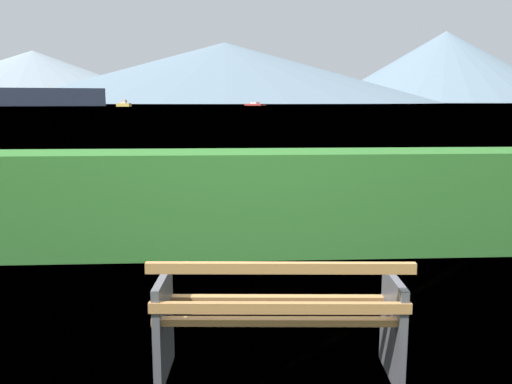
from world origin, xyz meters
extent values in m
plane|color=#567A38|center=(0.00, 0.00, 0.00)|extent=(1400.00, 1400.00, 0.00)
plane|color=#6B8EA3|center=(0.00, 307.49, 0.00)|extent=(620.00, 620.00, 0.00)
cube|color=#A0703F|center=(-0.01, -0.19, 0.45)|extent=(1.59, 0.16, 0.04)
cube|color=#A0703F|center=(0.00, 0.00, 0.45)|extent=(1.59, 0.16, 0.04)
cube|color=#A0703F|center=(0.01, 0.19, 0.45)|extent=(1.59, 0.16, 0.04)
cube|color=#A0703F|center=(-0.02, -0.27, 0.57)|extent=(1.59, 0.14, 0.06)
cube|color=#A0703F|center=(-0.02, -0.31, 0.84)|extent=(1.59, 0.14, 0.06)
cube|color=#4C4C51|center=(-0.75, 0.03, 0.34)|extent=(0.08, 0.51, 0.68)
cube|color=#4C4C51|center=(0.75, -0.07, 0.34)|extent=(0.08, 0.51, 0.68)
cube|color=#2D6B28|center=(0.00, 2.99, 0.61)|extent=(7.06, 0.88, 1.22)
cube|color=gold|center=(-33.75, 178.36, 0.55)|extent=(5.27, 3.69, 1.11)
cube|color=beige|center=(-33.75, 178.36, 1.66)|extent=(2.13, 1.80, 1.11)
cube|color=#B2332D|center=(11.86, 215.40, 0.36)|extent=(8.55, 8.74, 0.72)
cube|color=silver|center=(11.86, 215.40, 1.07)|extent=(3.88, 3.91, 0.71)
cone|color=gray|center=(-194.42, 566.12, 26.17)|extent=(289.78, 289.78, 52.33)
cone|color=slate|center=(0.00, 543.63, 29.56)|extent=(418.58, 418.58, 59.12)
cone|color=slate|center=(248.26, 603.08, 39.60)|extent=(272.62, 272.62, 79.20)
camera|label=1|loc=(-0.34, -3.32, 1.80)|focal=37.56mm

